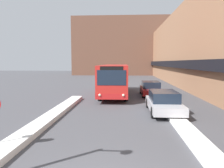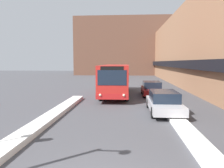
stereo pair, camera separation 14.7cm
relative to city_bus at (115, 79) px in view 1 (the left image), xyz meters
name	(u,v)px [view 1 (the left image)]	position (x,y,z in m)	size (l,w,h in m)	color
building_row_right	(199,47)	(10.32, 7.12, 3.58)	(5.50, 60.00, 10.48)	#996B4C
building_backdrop_far	(123,47)	(0.35, 37.28, 5.78)	(26.00, 8.00, 14.86)	brown
snow_bank_left	(42,123)	(-3.25, -10.74, -1.51)	(0.90, 16.73, 0.27)	silver
snow_bank_right	(176,118)	(3.95, -9.12, -1.55)	(0.90, 19.43, 0.19)	silver
city_bus	(115,79)	(0.00, 0.00, 0.00)	(2.55, 10.41, 3.01)	red
parked_car_front	(164,102)	(3.55, -7.31, -0.93)	(1.94, 4.76, 1.40)	#B7B7BC
parked_car_back	(151,88)	(3.55, 0.06, -0.95)	(1.90, 4.47, 1.39)	maroon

